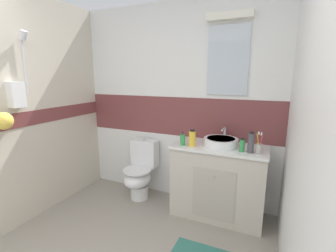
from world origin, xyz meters
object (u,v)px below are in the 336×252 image
sink_basin (221,142)px  shampoo_bottle_tall (251,143)px  toothbrush_cup (259,148)px  deodorant_spray_can (242,145)px  soap_dispenser (183,140)px  mouthwash_bottle (192,138)px  toilet (140,172)px

sink_basin → shampoo_bottle_tall: (0.32, -0.12, 0.06)m
sink_basin → shampoo_bottle_tall: 0.35m
toothbrush_cup → deodorant_spray_can: size_ratio=1.53×
sink_basin → toothbrush_cup: (0.40, -0.12, 0.01)m
shampoo_bottle_tall → sink_basin: bearing=159.7°
soap_dispenser → mouthwash_bottle: bearing=7.9°
shampoo_bottle_tall → mouthwash_bottle: bearing=-178.9°
sink_basin → toilet: (-1.05, 0.00, -0.54)m
soap_dispenser → shampoo_bottle_tall: (0.72, 0.03, 0.04)m
sink_basin → soap_dispenser: sink_basin is taller
toilet → sink_basin: bearing=-0.0°
toilet → soap_dispenser: size_ratio=4.82×
shampoo_bottle_tall → deodorant_spray_can: size_ratio=1.49×
toothbrush_cup → soap_dispenser: size_ratio=1.39×
soap_dispenser → mouthwash_bottle: size_ratio=0.87×
shampoo_bottle_tall → deodorant_spray_can: shampoo_bottle_tall is taller
shampoo_bottle_tall → mouthwash_bottle: (-0.62, -0.01, -0.02)m
mouthwash_bottle → toilet: bearing=170.1°
mouthwash_bottle → shampoo_bottle_tall: bearing=1.1°
sink_basin → shampoo_bottle_tall: bearing=-20.3°
toothbrush_cup → mouthwash_bottle: (-0.70, -0.02, 0.03)m
deodorant_spray_can → toothbrush_cup: bearing=1.2°
toothbrush_cup → shampoo_bottle_tall: size_ratio=1.03×
deodorant_spray_can → mouthwash_bottle: bearing=-178.7°
sink_basin → mouthwash_bottle: size_ratio=2.24×
toilet → shampoo_bottle_tall: 1.50m
toilet → toothbrush_cup: toothbrush_cup is taller
mouthwash_bottle → deodorant_spray_can: mouthwash_bottle is taller
deodorant_spray_can → soap_dispenser: bearing=-177.6°
toilet → mouthwash_bottle: 0.96m
toilet → toothbrush_cup: (1.46, -0.12, 0.55)m
toilet → soap_dispenser: (0.65, -0.15, 0.55)m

